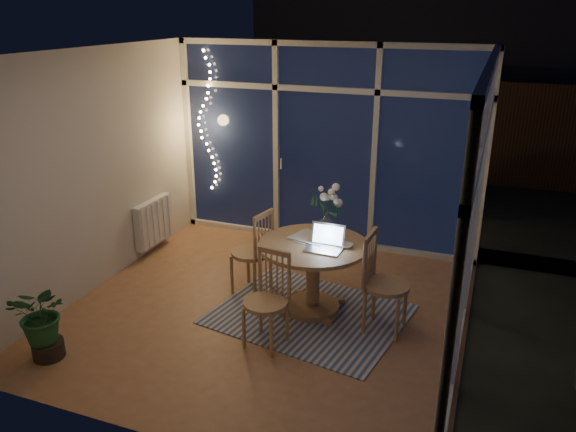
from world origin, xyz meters
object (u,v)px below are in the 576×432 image
(chair_right, at_px, (387,283))
(laptop, at_px, (324,238))
(dining_table, at_px, (313,277))
(potted_plant, at_px, (43,320))
(chair_left, at_px, (251,251))
(chair_front, at_px, (265,301))
(flower_vase, at_px, (327,224))

(chair_right, relative_size, laptop, 2.94)
(dining_table, bearing_deg, potted_plant, -140.26)
(dining_table, distance_m, chair_right, 0.80)
(potted_plant, bearing_deg, chair_left, 56.31)
(chair_left, distance_m, laptop, 1.03)
(chair_front, bearing_deg, chair_right, 41.82)
(dining_table, relative_size, laptop, 3.21)
(chair_left, relative_size, laptop, 2.83)
(chair_right, height_order, chair_front, chair_right)
(dining_table, bearing_deg, chair_left, 167.78)
(chair_right, bearing_deg, chair_front, 127.59)
(dining_table, height_order, chair_right, chair_right)
(chair_left, xyz_separation_m, chair_right, (1.54, -0.28, 0.02))
(dining_table, relative_size, chair_front, 1.20)
(chair_left, bearing_deg, chair_front, 42.47)
(chair_right, bearing_deg, potted_plant, 123.18)
(dining_table, distance_m, laptop, 0.54)
(flower_vase, distance_m, potted_plant, 2.84)
(laptop, bearing_deg, dining_table, 142.98)
(laptop, bearing_deg, potted_plant, -142.39)
(chair_right, xyz_separation_m, laptop, (-0.63, -0.01, 0.37))
(chair_right, xyz_separation_m, chair_front, (-0.98, -0.65, -0.04))
(laptop, bearing_deg, chair_right, 2.51)
(dining_table, height_order, chair_left, chair_left)
(chair_left, relative_size, chair_front, 1.05)
(dining_table, xyz_separation_m, chair_front, (-0.21, -0.76, 0.09))
(chair_right, bearing_deg, dining_table, 86.06)
(dining_table, bearing_deg, chair_front, -105.16)
(chair_right, xyz_separation_m, flower_vase, (-0.74, 0.42, 0.35))
(chair_left, distance_m, flower_vase, 0.90)
(laptop, distance_m, flower_vase, 0.44)
(chair_right, bearing_deg, laptop, 94.72)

